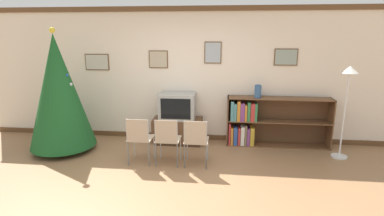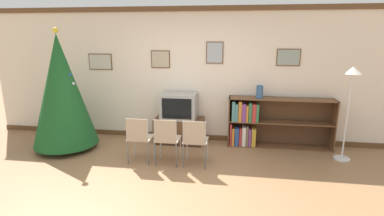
{
  "view_description": "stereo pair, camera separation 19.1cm",
  "coord_description": "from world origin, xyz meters",
  "px_view_note": "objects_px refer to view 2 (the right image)",
  "views": [
    {
      "loc": [
        0.8,
        -3.8,
        2.18
      ],
      "look_at": [
        0.24,
        1.22,
        0.92
      ],
      "focal_mm": 28.0,
      "sensor_mm": 36.0,
      "label": 1
    },
    {
      "loc": [
        0.99,
        -3.78,
        2.18
      ],
      "look_at": [
        0.24,
        1.22,
        0.92
      ],
      "focal_mm": 28.0,
      "sensor_mm": 36.0,
      "label": 2
    }
  ],
  "objects_px": {
    "folding_chair_left": "(139,137)",
    "television": "(179,106)",
    "folding_chair_right": "(195,140)",
    "vase": "(260,92)",
    "folding_chair_center": "(167,138)",
    "christmas_tree": "(62,91)",
    "bookshelf": "(261,123)",
    "tv_console": "(179,130)",
    "standing_lamp": "(351,89)"
  },
  "relations": [
    {
      "from": "standing_lamp",
      "to": "folding_chair_center",
      "type": "bearing_deg",
      "value": -167.34
    },
    {
      "from": "bookshelf",
      "to": "standing_lamp",
      "type": "height_order",
      "value": "standing_lamp"
    },
    {
      "from": "television",
      "to": "christmas_tree",
      "type": "bearing_deg",
      "value": -163.2
    },
    {
      "from": "folding_chair_center",
      "to": "folding_chair_right",
      "type": "relative_size",
      "value": 1.0
    },
    {
      "from": "folding_chair_left",
      "to": "folding_chair_center",
      "type": "height_order",
      "value": "same"
    },
    {
      "from": "tv_console",
      "to": "standing_lamp",
      "type": "bearing_deg",
      "value": -7.7
    },
    {
      "from": "folding_chair_center",
      "to": "standing_lamp",
      "type": "height_order",
      "value": "standing_lamp"
    },
    {
      "from": "christmas_tree",
      "to": "standing_lamp",
      "type": "height_order",
      "value": "christmas_tree"
    },
    {
      "from": "christmas_tree",
      "to": "vase",
      "type": "xyz_separation_m",
      "value": [
        3.67,
        0.67,
        -0.04
      ]
    },
    {
      "from": "tv_console",
      "to": "folding_chair_left",
      "type": "height_order",
      "value": "folding_chair_left"
    },
    {
      "from": "christmas_tree",
      "to": "standing_lamp",
      "type": "bearing_deg",
      "value": 2.55
    },
    {
      "from": "tv_console",
      "to": "folding_chair_right",
      "type": "relative_size",
      "value": 1.2
    },
    {
      "from": "folding_chair_center",
      "to": "vase",
      "type": "xyz_separation_m",
      "value": [
        1.57,
        1.12,
        0.63
      ]
    },
    {
      "from": "bookshelf",
      "to": "standing_lamp",
      "type": "xyz_separation_m",
      "value": [
        1.4,
        -0.48,
        0.8
      ]
    },
    {
      "from": "television",
      "to": "bookshelf",
      "type": "distance_m",
      "value": 1.66
    },
    {
      "from": "tv_console",
      "to": "bookshelf",
      "type": "xyz_separation_m",
      "value": [
        1.63,
        0.07,
        0.21
      ]
    },
    {
      "from": "christmas_tree",
      "to": "tv_console",
      "type": "bearing_deg",
      "value": 16.86
    },
    {
      "from": "folding_chair_center",
      "to": "television",
      "type": "bearing_deg",
      "value": 90.0
    },
    {
      "from": "folding_chair_right",
      "to": "standing_lamp",
      "type": "height_order",
      "value": "standing_lamp"
    },
    {
      "from": "folding_chair_center",
      "to": "christmas_tree",
      "type": "bearing_deg",
      "value": 167.88
    },
    {
      "from": "tv_console",
      "to": "folding_chair_right",
      "type": "distance_m",
      "value": 1.21
    },
    {
      "from": "christmas_tree",
      "to": "folding_chair_left",
      "type": "xyz_separation_m",
      "value": [
        1.62,
        -0.45,
        -0.67
      ]
    },
    {
      "from": "folding_chair_center",
      "to": "folding_chair_right",
      "type": "bearing_deg",
      "value": 0.0
    },
    {
      "from": "christmas_tree",
      "to": "television",
      "type": "height_order",
      "value": "christmas_tree"
    },
    {
      "from": "tv_console",
      "to": "vase",
      "type": "bearing_deg",
      "value": 1.09
    },
    {
      "from": "christmas_tree",
      "to": "folding_chair_right",
      "type": "height_order",
      "value": "christmas_tree"
    },
    {
      "from": "tv_console",
      "to": "standing_lamp",
      "type": "height_order",
      "value": "standing_lamp"
    },
    {
      "from": "folding_chair_right",
      "to": "christmas_tree",
      "type": "bearing_deg",
      "value": 170.08
    },
    {
      "from": "folding_chair_center",
      "to": "folding_chair_right",
      "type": "xyz_separation_m",
      "value": [
        0.48,
        0.0,
        0.0
      ]
    },
    {
      "from": "tv_console",
      "to": "vase",
      "type": "distance_m",
      "value": 1.78
    },
    {
      "from": "tv_console",
      "to": "folding_chair_left",
      "type": "xyz_separation_m",
      "value": [
        -0.48,
        -1.09,
        0.22
      ]
    },
    {
      "from": "folding_chair_center",
      "to": "vase",
      "type": "distance_m",
      "value": 2.03
    },
    {
      "from": "standing_lamp",
      "to": "christmas_tree",
      "type": "bearing_deg",
      "value": -177.45
    },
    {
      "from": "television",
      "to": "vase",
      "type": "relative_size",
      "value": 2.77
    },
    {
      "from": "television",
      "to": "vase",
      "type": "bearing_deg",
      "value": 1.19
    },
    {
      "from": "folding_chair_right",
      "to": "vase",
      "type": "bearing_deg",
      "value": 45.88
    },
    {
      "from": "standing_lamp",
      "to": "folding_chair_left",
      "type": "bearing_deg",
      "value": -169.03
    },
    {
      "from": "folding_chair_left",
      "to": "television",
      "type": "bearing_deg",
      "value": 66.14
    },
    {
      "from": "christmas_tree",
      "to": "folding_chair_center",
      "type": "distance_m",
      "value": 2.25
    },
    {
      "from": "tv_console",
      "to": "folding_chair_center",
      "type": "relative_size",
      "value": 1.2
    },
    {
      "from": "television",
      "to": "folding_chair_right",
      "type": "height_order",
      "value": "television"
    },
    {
      "from": "tv_console",
      "to": "television",
      "type": "bearing_deg",
      "value": -90.0
    },
    {
      "from": "tv_console",
      "to": "folding_chair_right",
      "type": "bearing_deg",
      "value": -66.19
    },
    {
      "from": "folding_chair_left",
      "to": "bookshelf",
      "type": "distance_m",
      "value": 2.41
    },
    {
      "from": "christmas_tree",
      "to": "folding_chair_left",
      "type": "distance_m",
      "value": 1.81
    },
    {
      "from": "folding_chair_left",
      "to": "folding_chair_center",
      "type": "bearing_deg",
      "value": 0.0
    },
    {
      "from": "tv_console",
      "to": "television",
      "type": "relative_size",
      "value": 1.39
    },
    {
      "from": "folding_chair_right",
      "to": "folding_chair_center",
      "type": "bearing_deg",
      "value": 180.0
    },
    {
      "from": "christmas_tree",
      "to": "television",
      "type": "distance_m",
      "value": 2.23
    },
    {
      "from": "tv_console",
      "to": "television",
      "type": "xyz_separation_m",
      "value": [
        -0.0,
        -0.0,
        0.51
      ]
    }
  ]
}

